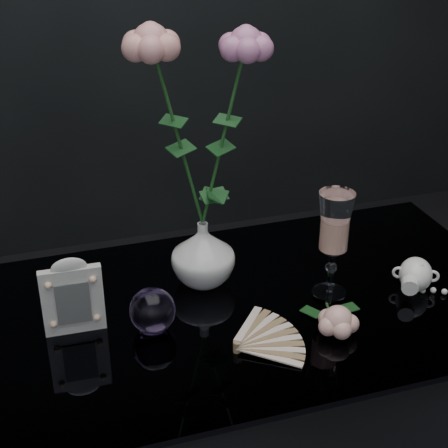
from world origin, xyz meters
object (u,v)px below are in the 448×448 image
object	(u,v)px
paperweight	(152,310)
picture_frame	(72,295)
wine_glass	(333,246)
loose_rose	(338,321)
vase	(203,253)
pearl_jar	(416,273)

from	to	relation	value
paperweight	picture_frame	bearing A→B (deg)	163.48
paperweight	wine_glass	bearing A→B (deg)	1.36
wine_glass	picture_frame	world-z (taller)	wine_glass
picture_frame	loose_rose	world-z (taller)	picture_frame
wine_glass	picture_frame	size ratio (longest dim) A/B	1.44
picture_frame	loose_rose	size ratio (longest dim) A/B	0.92
vase	loose_rose	distance (m)	0.29
vase	pearl_jar	bearing A→B (deg)	-20.59
wine_glass	paperweight	size ratio (longest dim) A/B	2.62
picture_frame	loose_rose	xyz separation A→B (m)	(0.43, -0.15, -0.05)
vase	loose_rose	bearing A→B (deg)	-52.94
vase	wine_glass	bearing A→B (deg)	-28.13
wine_glass	picture_frame	distance (m)	0.48
pearl_jar	loose_rose	bearing A→B (deg)	-127.10
wine_glass	vase	bearing A→B (deg)	151.87
wine_glass	loose_rose	size ratio (longest dim) A/B	1.33
wine_glass	pearl_jar	bearing A→B (deg)	-9.64
picture_frame	pearl_jar	size ratio (longest dim) A/B	0.65
vase	pearl_jar	size ratio (longest dim) A/B	0.57
picture_frame	loose_rose	distance (m)	0.46
vase	paperweight	xyz separation A→B (m)	(-0.13, -0.12, -0.02)
vase	wine_glass	size ratio (longest dim) A/B	0.61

